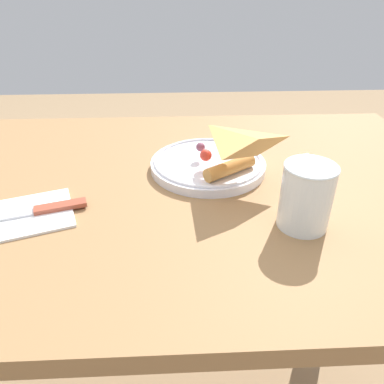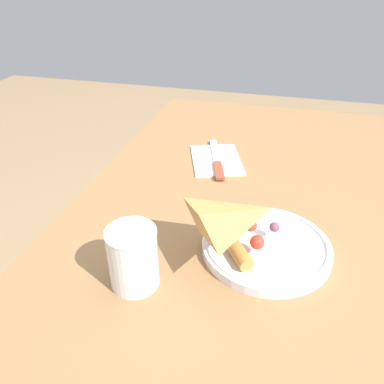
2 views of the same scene
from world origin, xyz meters
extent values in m
cube|color=olive|center=(0.00, 0.00, 0.70)|extent=(1.20, 0.68, 0.03)
cube|color=#382D23|center=(0.55, -0.29, 0.34)|extent=(0.06, 0.06, 0.68)
cube|color=#382D23|center=(0.55, 0.29, 0.34)|extent=(0.06, 0.06, 0.68)
cylinder|color=white|center=(-0.13, -0.05, 0.72)|extent=(0.21, 0.21, 0.02)
torus|color=white|center=(-0.13, -0.05, 0.73)|extent=(0.20, 0.20, 0.01)
pyramid|color=tan|center=(-0.13, -0.05, 0.74)|extent=(0.16, 0.16, 0.02)
cylinder|color=#C68942|center=(-0.17, 0.00, 0.74)|extent=(0.10, 0.08, 0.02)
sphere|color=#7A4256|center=(-0.12, -0.06, 0.75)|extent=(0.02, 0.02, 0.02)
sphere|color=red|center=(-0.17, -0.04, 0.75)|extent=(0.02, 0.02, 0.02)
sphere|color=red|center=(-0.13, -0.02, 0.75)|extent=(0.02, 0.02, 0.02)
cylinder|color=white|center=(-0.26, 0.13, 0.76)|extent=(0.07, 0.07, 0.10)
cylinder|color=#B27F42|center=(-0.26, 0.13, 0.74)|extent=(0.06, 0.06, 0.07)
torus|color=white|center=(-0.26, 0.13, 0.81)|extent=(0.07, 0.07, 0.00)
cube|color=white|center=(0.17, 0.10, 0.71)|extent=(0.19, 0.16, 0.00)
cube|color=#99422D|center=(0.11, 0.08, 0.72)|extent=(0.08, 0.04, 0.01)
cube|color=silver|center=(0.21, 0.11, 0.72)|extent=(0.13, 0.05, 0.00)
ellipsoid|color=silver|center=(0.26, 0.12, 0.72)|extent=(0.02, 0.02, 0.00)
camera|label=1|loc=(-0.07, 0.57, 1.04)|focal=35.00mm
camera|label=2|loc=(-0.63, -0.05, 1.13)|focal=35.00mm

